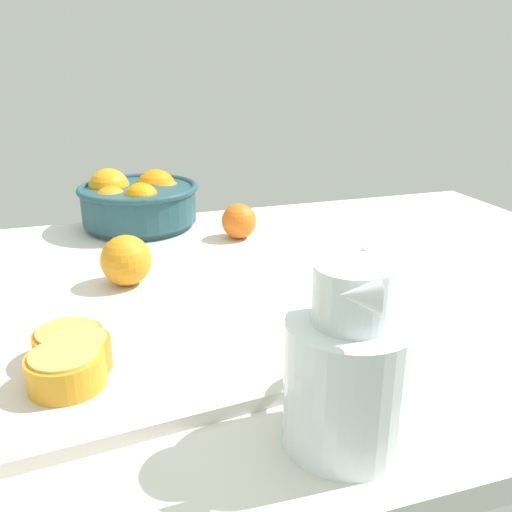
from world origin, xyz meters
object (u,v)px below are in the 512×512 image
(orange_half_2, at_px, (66,369))
(orange_half_0, at_px, (79,354))
(juice_pitcher, at_px, (347,380))
(loose_orange_0, at_px, (126,260))
(cutting_board, at_px, (94,368))
(spoon, at_px, (366,257))
(orange_half_1, at_px, (69,345))
(loose_orange_2, at_px, (239,221))
(fruit_bowl, at_px, (138,201))

(orange_half_2, bearing_deg, orange_half_0, 65.19)
(juice_pitcher, relative_size, orange_half_0, 2.66)
(orange_half_2, xyz_separation_m, loose_orange_0, (0.09, 0.28, 0.00))
(cutting_board, height_order, orange_half_0, orange_half_0)
(spoon, bearing_deg, orange_half_1, -156.05)
(orange_half_0, distance_m, loose_orange_2, 0.50)
(fruit_bowl, distance_m, loose_orange_0, 0.30)
(fruit_bowl, xyz_separation_m, orange_half_2, (-0.14, -0.57, -0.02))
(orange_half_1, bearing_deg, cutting_board, -28.97)
(juice_pitcher, xyz_separation_m, orange_half_1, (-0.23, 0.19, -0.03))
(loose_orange_0, height_order, spoon, loose_orange_0)
(fruit_bowl, distance_m, orange_half_2, 0.59)
(fruit_bowl, bearing_deg, orange_half_1, -104.50)
(orange_half_0, relative_size, spoon, 0.45)
(juice_pitcher, height_order, cutting_board, juice_pitcher)
(loose_orange_2, bearing_deg, orange_half_0, -125.54)
(juice_pitcher, bearing_deg, loose_orange_0, 109.49)
(loose_orange_0, xyz_separation_m, spoon, (0.39, -0.02, -0.03))
(orange_half_1, relative_size, spoon, 0.50)
(cutting_board, relative_size, loose_orange_0, 4.70)
(spoon, bearing_deg, juice_pitcher, -121.00)
(orange_half_0, xyz_separation_m, orange_half_2, (-0.01, -0.03, 0.00))
(orange_half_2, height_order, loose_orange_0, loose_orange_0)
(orange_half_1, relative_size, orange_half_2, 0.95)
(cutting_board, relative_size, loose_orange_2, 5.47)
(orange_half_0, xyz_separation_m, loose_orange_2, (0.29, 0.41, -0.00))
(orange_half_2, xyz_separation_m, spoon, (0.47, 0.26, -0.03))
(fruit_bowl, distance_m, orange_half_0, 0.56)
(juice_pitcher, height_order, spoon, juice_pitcher)
(fruit_bowl, relative_size, orange_half_1, 3.20)
(juice_pitcher, bearing_deg, orange_half_2, 148.87)
(orange_half_1, distance_m, orange_half_2, 0.05)
(juice_pitcher, height_order, loose_orange_0, juice_pitcher)
(fruit_bowl, distance_m, spoon, 0.46)
(juice_pitcher, height_order, orange_half_0, juice_pitcher)
(juice_pitcher, distance_m, loose_orange_2, 0.58)
(orange_half_0, xyz_separation_m, orange_half_1, (-0.01, 0.02, -0.00))
(orange_half_0, height_order, loose_orange_0, loose_orange_0)
(fruit_bowl, distance_m, orange_half_1, 0.54)
(fruit_bowl, relative_size, orange_half_0, 3.54)
(juice_pitcher, bearing_deg, spoon, 59.00)
(loose_orange_0, bearing_deg, loose_orange_2, 35.86)
(orange_half_0, relative_size, loose_orange_2, 1.01)
(juice_pitcher, xyz_separation_m, orange_half_0, (-0.22, 0.17, -0.03))
(fruit_bowl, xyz_separation_m, orange_half_0, (-0.12, -0.54, -0.02))
(loose_orange_2, bearing_deg, cutting_board, -125.01)
(fruit_bowl, bearing_deg, orange_half_0, -102.90)
(orange_half_0, height_order, orange_half_1, same)
(orange_half_2, height_order, loose_orange_2, loose_orange_2)
(fruit_bowl, height_order, juice_pitcher, juice_pitcher)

